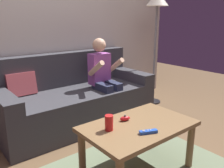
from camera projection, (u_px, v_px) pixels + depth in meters
ground_plane at (121, 168)px, 2.13m from camera, size 8.50×8.50×0.00m
wall_back at (42, 20)px, 2.90m from camera, size 4.25×0.05×2.50m
couch at (75, 100)px, 2.97m from camera, size 1.89×0.80×0.86m
person_seated_on_couch at (104, 76)px, 2.94m from camera, size 0.36×0.44×1.04m
coffee_table at (139, 132)px, 1.98m from camera, size 0.91×0.57×0.44m
game_remote_blue_near_edge at (148, 132)px, 1.81m from camera, size 0.14×0.09×0.03m
nunchuk_red at (125, 118)px, 2.03m from camera, size 0.10×0.07×0.05m
soda_can at (109, 123)px, 1.85m from camera, size 0.07×0.07×0.12m
floor_lamp at (157, 8)px, 3.40m from camera, size 0.32×0.32×1.64m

